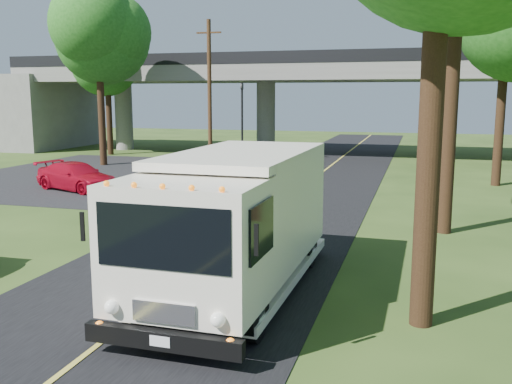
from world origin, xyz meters
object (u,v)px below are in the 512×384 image
at_px(tree_left_far, 108,53).
at_px(red_sedan, 77,176).
at_px(utility_pole, 210,92).
at_px(step_van, 235,219).
at_px(traffic_signal, 242,114).
at_px(tree_left_lot, 100,37).
at_px(pedestrian, 204,176).

height_order(tree_left_far, red_sedan, tree_left_far).
relative_size(utility_pole, tree_left_far, 0.91).
height_order(step_van, red_sedan, step_van).
xyz_separation_m(traffic_signal, red_sedan, (-4.06, -12.95, -2.55)).
bearing_deg(tree_left_lot, pedestrian, -40.38).
bearing_deg(pedestrian, traffic_signal, -81.96).
relative_size(traffic_signal, tree_left_far, 0.53).
xyz_separation_m(red_sedan, pedestrian, (6.26, 0.29, 0.22)).
bearing_deg(utility_pole, pedestrian, -70.86).
height_order(tree_left_lot, step_van, tree_left_lot).
distance_m(tree_left_far, step_van, 32.39).
relative_size(traffic_signal, utility_pole, 0.58).
relative_size(traffic_signal, red_sedan, 1.17).
distance_m(utility_pole, step_van, 24.20).
xyz_separation_m(utility_pole, red_sedan, (-2.56, -10.95, -3.95)).
bearing_deg(step_van, red_sedan, 136.41).
distance_m(utility_pole, red_sedan, 11.92).
bearing_deg(red_sedan, step_van, -115.51).
xyz_separation_m(tree_left_lot, pedestrian, (9.99, -8.50, -7.04)).
bearing_deg(traffic_signal, pedestrian, -80.14).
distance_m(step_van, pedestrian, 12.79).
height_order(tree_left_far, pedestrian, tree_left_far).
bearing_deg(tree_left_lot, traffic_signal, 28.11).
height_order(traffic_signal, pedestrian, traffic_signal).
bearing_deg(red_sedan, tree_left_far, 43.49).
xyz_separation_m(tree_left_far, pedestrian, (12.99, -14.50, -6.59)).
xyz_separation_m(tree_left_lot, tree_left_far, (-3.00, 6.00, -0.45)).
relative_size(utility_pole, tree_left_lot, 0.86).
bearing_deg(tree_left_lot, utility_pole, 18.97).
distance_m(step_van, red_sedan, 16.21).
height_order(utility_pole, pedestrian, utility_pole).
distance_m(tree_left_lot, red_sedan, 11.99).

